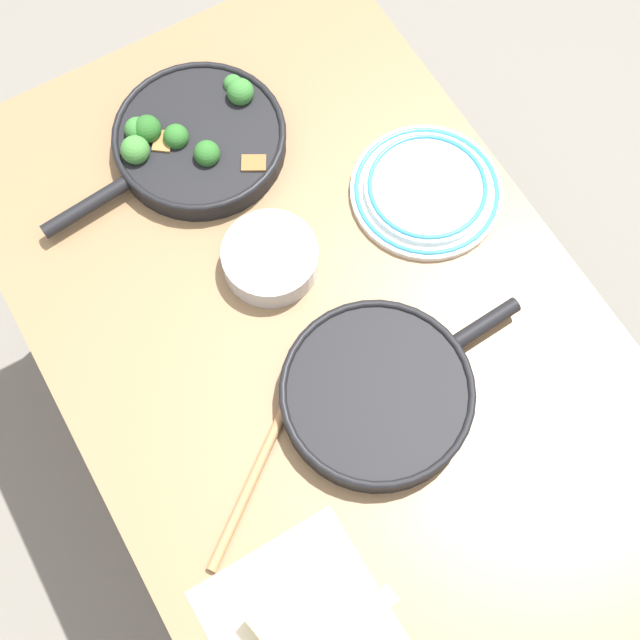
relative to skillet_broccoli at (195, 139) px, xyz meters
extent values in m
plane|color=slate|center=(-0.38, -0.02, -0.78)|extent=(14.00, 14.00, 0.00)
cube|color=olive|center=(-0.38, -0.02, -0.04)|extent=(1.27, 0.82, 0.03)
cylinder|color=#BCBCC1|center=(0.19, -0.37, -0.42)|extent=(0.05, 0.05, 0.72)
cylinder|color=#BCBCC1|center=(0.19, 0.33, -0.42)|extent=(0.05, 0.05, 0.72)
cylinder|color=black|center=(0.00, -0.01, -0.01)|extent=(0.29, 0.29, 0.04)
torus|color=black|center=(0.00, -0.01, 0.01)|extent=(0.29, 0.29, 0.01)
cylinder|color=black|center=(-0.03, 0.21, 0.00)|extent=(0.04, 0.16, 0.02)
cylinder|color=#245B1C|center=(0.01, 0.03, -0.01)|extent=(0.01, 0.01, 0.02)
sphere|color=#2D6B28|center=(0.01, 0.03, 0.02)|extent=(0.04, 0.04, 0.04)
cylinder|color=#245B1C|center=(-0.05, 0.00, -0.01)|extent=(0.02, 0.02, 0.02)
sphere|color=#2D6B28|center=(-0.05, 0.00, 0.02)|extent=(0.04, 0.04, 0.04)
cylinder|color=#205218|center=(0.04, 0.06, 0.00)|extent=(0.02, 0.02, 0.03)
sphere|color=#286023|center=(0.04, 0.06, 0.02)|extent=(0.05, 0.05, 0.05)
cylinder|color=#2C6823|center=(0.03, -0.10, 0.00)|extent=(0.02, 0.02, 0.03)
sphere|color=#387A33|center=(0.03, -0.10, 0.02)|extent=(0.05, 0.05, 0.05)
cylinder|color=#2C6823|center=(0.05, 0.08, -0.01)|extent=(0.01, 0.01, 0.02)
sphere|color=#387A33|center=(0.05, 0.08, 0.02)|extent=(0.04, 0.04, 0.04)
cylinder|color=#357027|center=(0.01, 0.10, 0.00)|extent=(0.02, 0.02, 0.03)
sphere|color=#428438|center=(0.01, 0.10, 0.03)|extent=(0.05, 0.05, 0.05)
cylinder|color=#2C6823|center=(0.06, -0.10, -0.01)|extent=(0.01, 0.01, 0.02)
sphere|color=#387A33|center=(0.06, -0.10, 0.01)|extent=(0.03, 0.03, 0.03)
cube|color=olive|center=(-0.10, -0.06, 0.00)|extent=(0.05, 0.05, 0.03)
cube|color=#9E703D|center=(0.01, 0.05, 0.00)|extent=(0.05, 0.05, 0.03)
cube|color=olive|center=(0.02, -0.02, 0.00)|extent=(0.04, 0.04, 0.03)
cylinder|color=black|center=(-0.53, -0.03, -0.01)|extent=(0.29, 0.29, 0.04)
torus|color=black|center=(-0.53, -0.03, 0.01)|extent=(0.29, 0.29, 0.01)
cylinder|color=black|center=(-0.52, -0.23, 0.00)|extent=(0.03, 0.12, 0.02)
cylinder|color=#E5CC60|center=(-0.53, -0.03, -0.01)|extent=(0.24, 0.24, 0.02)
cylinder|color=#A87A4C|center=(-0.54, 0.19, -0.02)|extent=(0.18, 0.24, 0.02)
ellipsoid|color=#A87A4C|center=(-0.44, 0.05, -0.02)|extent=(0.07, 0.08, 0.02)
cube|color=silver|center=(-0.79, 0.18, -0.02)|extent=(0.05, 0.17, 0.01)
cube|color=#EFD67A|center=(-0.75, 0.25, 0.00)|extent=(0.10, 0.08, 0.06)
cylinder|color=white|center=(-0.27, -0.29, -0.02)|extent=(0.25, 0.25, 0.01)
torus|color=teal|center=(-0.27, -0.29, -0.02)|extent=(0.24, 0.24, 0.01)
cylinder|color=white|center=(-0.27, -0.29, -0.01)|extent=(0.21, 0.21, 0.01)
torus|color=teal|center=(-0.27, -0.29, 0.00)|extent=(0.20, 0.20, 0.01)
cylinder|color=#B7B7BC|center=(-0.25, 0.00, 0.00)|extent=(0.15, 0.15, 0.05)
camera|label=1|loc=(-0.82, 0.24, 1.26)|focal=50.00mm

